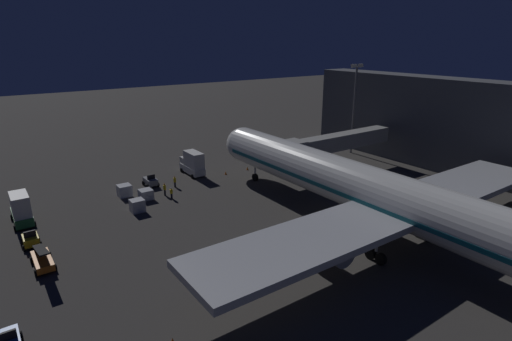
# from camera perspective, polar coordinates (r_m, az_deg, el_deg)

# --- Properties ---
(ground_plane) EXTENTS (320.00, 320.00, 0.00)m
(ground_plane) POSITION_cam_1_polar(r_m,az_deg,el_deg) (51.96, 11.91, -7.06)
(ground_plane) COLOR #383533
(airliner_at_gate) EXTENTS (49.12, 67.75, 18.21)m
(airliner_at_gate) POSITION_cam_1_polar(r_m,az_deg,el_deg) (45.09, 20.27, -4.51)
(airliner_at_gate) COLOR silver
(airliner_at_gate) RESTS_ON ground_plane
(jet_bridge) EXTENTS (22.97, 3.40, 6.89)m
(jet_bridge) POSITION_cam_1_polar(r_m,az_deg,el_deg) (67.95, 10.57, 3.81)
(jet_bridge) COLOR #9E9E99
(jet_bridge) RESTS_ON ground_plane
(apron_floodlight_mast) EXTENTS (2.90, 0.50, 17.26)m
(apron_floodlight_mast) POSITION_cam_1_polar(r_m,az_deg,el_deg) (81.47, 13.71, 9.31)
(apron_floodlight_mast) COLOR #59595E
(apron_floodlight_mast) RESTS_ON ground_plane
(belt_loader) EXTENTS (1.96, 7.28, 3.11)m
(belt_loader) POSITION_cam_1_polar(r_m,az_deg,el_deg) (46.28, -27.90, -11.03)
(belt_loader) COLOR orange
(belt_loader) RESTS_ON ground_plane
(pushback_tug) EXTENTS (1.86, 2.73, 1.95)m
(pushback_tug) POSITION_cam_1_polar(r_m,az_deg,el_deg) (64.60, -14.66, -1.47)
(pushback_tug) COLOR slate
(pushback_tug) RESTS_ON ground_plane
(catering_truck) EXTENTS (2.36, 5.42, 4.04)m
(catering_truck) POSITION_cam_1_polar(r_m,az_deg,el_deg) (57.21, -30.25, -4.68)
(catering_truck) COLOR #287038
(catering_truck) RESTS_ON ground_plane
(baggage_tug_lead) EXTENTS (1.86, 2.39, 1.95)m
(baggage_tug_lead) POSITION_cam_1_polar(r_m,az_deg,el_deg) (51.24, -29.19, -8.51)
(baggage_tug_lead) COLOR yellow
(baggage_tug_lead) RESTS_ON ground_plane
(ops_van) EXTENTS (2.36, 5.84, 4.02)m
(ops_van) POSITION_cam_1_polar(r_m,az_deg,el_deg) (68.30, -8.94, 1.04)
(ops_van) COLOR silver
(ops_van) RESTS_ON ground_plane
(baggage_container_near_belt) EXTENTS (1.75, 1.77, 1.41)m
(baggage_container_near_belt) POSITION_cam_1_polar(r_m,az_deg,el_deg) (59.58, -15.27, -3.27)
(baggage_container_near_belt) COLOR #B7BABF
(baggage_container_near_belt) RESTS_ON ground_plane
(baggage_container_mid_row) EXTENTS (1.83, 1.80, 1.69)m
(baggage_container_mid_row) POSITION_cam_1_polar(r_m,az_deg,el_deg) (61.51, -18.05, -2.71)
(baggage_container_mid_row) COLOR #B7BABF
(baggage_container_mid_row) RESTS_ON ground_plane
(baggage_container_spare) EXTENTS (1.73, 1.60, 1.67)m
(baggage_container_spare) POSITION_cam_1_polar(r_m,az_deg,el_deg) (55.63, -16.40, -4.77)
(baggage_container_spare) COLOR #B7BABF
(baggage_container_spare) RESTS_ON ground_plane
(ground_crew_near_nose_gear) EXTENTS (0.40, 0.40, 1.86)m
(ground_crew_near_nose_gear) POSITION_cam_1_polar(r_m,az_deg,el_deg) (60.16, -12.76, -2.53)
(ground_crew_near_nose_gear) COLOR black
(ground_crew_near_nose_gear) RESTS_ON ground_plane
(ground_crew_by_belt_loader) EXTENTS (0.40, 0.40, 1.69)m
(ground_crew_by_belt_loader) POSITION_cam_1_polar(r_m,az_deg,el_deg) (58.80, -11.85, -3.06)
(ground_crew_by_belt_loader) COLOR black
(ground_crew_by_belt_loader) RESTS_ON ground_plane
(ground_crew_under_port_wing) EXTENTS (0.40, 0.40, 1.77)m
(ground_crew_under_port_wing) POSITION_cam_1_polar(r_m,az_deg,el_deg) (63.23, -11.38, -1.48)
(ground_crew_under_port_wing) COLOR black
(ground_crew_under_port_wing) RESTS_ON ground_plane
(traffic_cone_nose_port) EXTENTS (0.36, 0.36, 0.55)m
(traffic_cone_nose_port) POSITION_cam_1_polar(r_m,az_deg,el_deg) (70.43, -1.22, 0.31)
(traffic_cone_nose_port) COLOR orange
(traffic_cone_nose_port) RESTS_ON ground_plane
(traffic_cone_nose_starboard) EXTENTS (0.36, 0.36, 0.55)m
(traffic_cone_nose_starboard) POSITION_cam_1_polar(r_m,az_deg,el_deg) (68.19, -4.29, -0.33)
(traffic_cone_nose_starboard) COLOR orange
(traffic_cone_nose_starboard) RESTS_ON ground_plane
(traffic_cone_wingtip_svc_side) EXTENTS (0.36, 0.36, 0.55)m
(traffic_cone_wingtip_svc_side) POSITION_cam_1_polar(r_m,az_deg,el_deg) (33.27, -11.69, -22.46)
(traffic_cone_wingtip_svc_side) COLOR orange
(traffic_cone_wingtip_svc_side) RESTS_ON ground_plane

